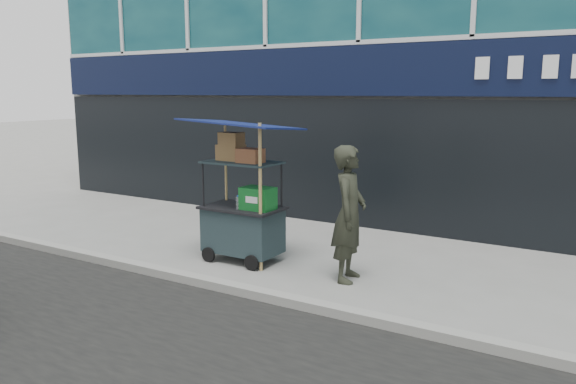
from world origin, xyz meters
The scene contains 4 objects.
ground centered at (0.00, 0.00, 0.00)m, with size 80.00×80.00×0.00m, color slate.
curb centered at (0.00, -0.20, 0.06)m, with size 80.00×0.18×0.12m, color gray.
vendor_cart centered at (-0.53, 1.01, 0.76)m, with size 1.59×1.12×2.15m.
vendor_man centered at (1.20, 1.02, 0.92)m, with size 0.67×0.44×1.84m, color #25281D.
Camera 1 is at (4.28, -5.68, 2.54)m, focal length 35.00 mm.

